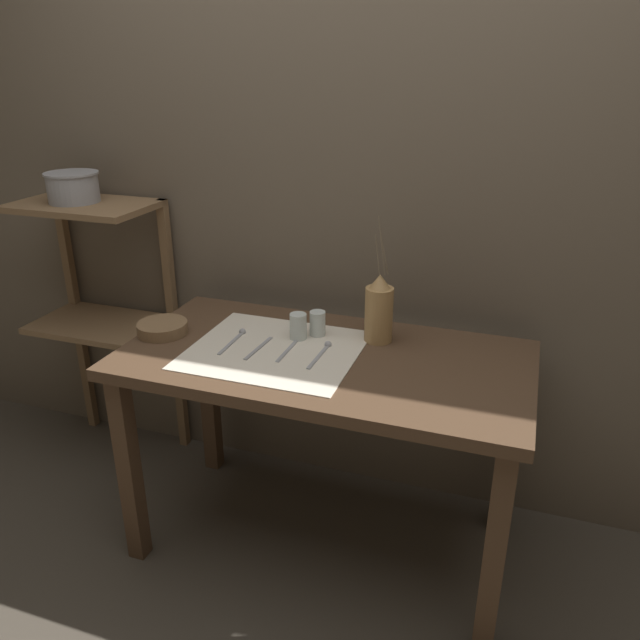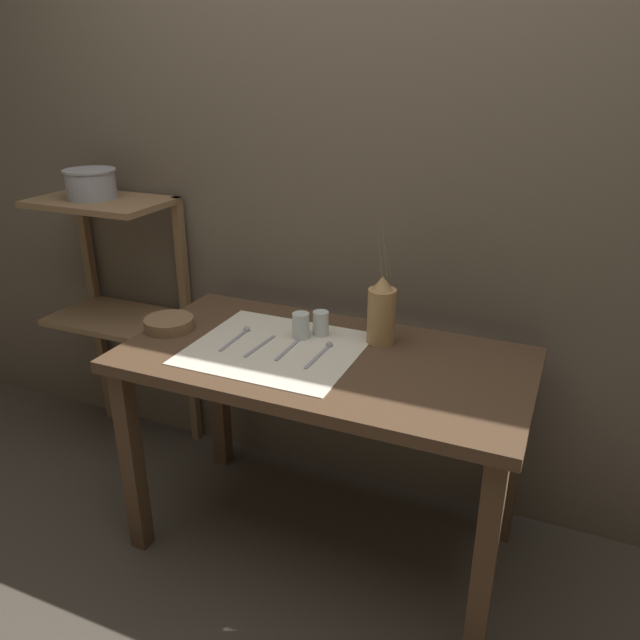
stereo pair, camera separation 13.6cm
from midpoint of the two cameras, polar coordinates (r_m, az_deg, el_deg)
The scene contains 14 objects.
ground_plane at distance 2.46m, azimuth -1.35°, elevation -19.43°, with size 12.00×12.00×0.00m, color #473F35.
stone_wall_back at distance 2.29m, azimuth 2.38°, elevation 11.45°, with size 7.00×0.06×2.40m.
wooden_table at distance 2.07m, azimuth -1.52°, elevation -5.82°, with size 1.32×0.68×0.76m.
wooden_shelf_unit at distance 2.75m, azimuth -20.74°, elevation 3.20°, with size 0.54×0.34×1.14m.
linen_cloth at distance 2.07m, azimuth -6.05°, elevation -2.73°, with size 0.55×0.49×0.00m.
pitcher_with_flowers at distance 2.09m, azimuth 3.55°, elevation 0.86°, with size 0.09×0.09×0.43m.
wooden_bowl at distance 2.26m, azimuth -15.90°, elevation -0.73°, with size 0.17×0.17×0.04m.
glass_tumbler_near at distance 2.12m, azimuth -3.85°, elevation -0.60°, with size 0.06×0.06×0.09m.
glass_tumbler_far at distance 2.15m, azimuth -2.04°, elevation -0.33°, with size 0.06×0.06×0.09m.
spoon_outer at distance 2.17m, azimuth -9.29°, elevation -1.49°, with size 0.02×0.20×0.02m.
fork_inner at distance 2.07m, azimuth -7.52°, elevation -2.59°, with size 0.02×0.18×0.00m.
knife_center at distance 2.05m, azimuth -4.86°, elevation -2.78°, with size 0.01×0.18×0.00m.
spoon_inner at distance 2.05m, azimuth -1.51°, elevation -2.71°, with size 0.02×0.20×0.02m.
metal_pot_large at distance 2.65m, azimuth -23.08°, elevation 11.18°, with size 0.20×0.20×0.11m.
Camera 1 is at (0.58, -1.73, 1.65)m, focal length 35.00 mm.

